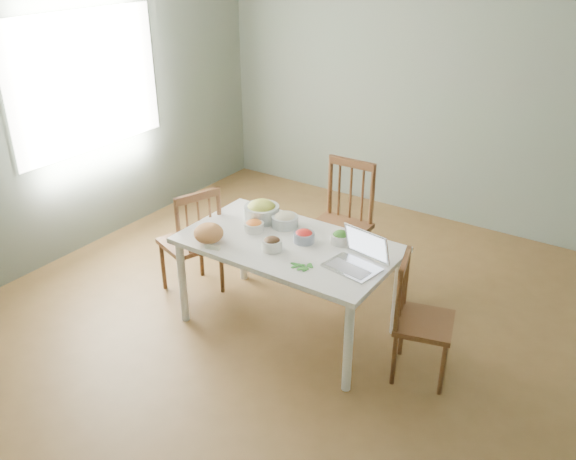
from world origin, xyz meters
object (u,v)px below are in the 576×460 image
Objects in this scene: chair_left at (190,240)px; bowl_squash at (262,211)px; laptop at (353,253)px; bread_boule at (209,233)px; chair_right at (425,320)px; dining_table at (288,286)px; chair_far at (338,226)px.

bowl_squash is (0.56, 0.22, 0.32)m from chair_left.
bread_boule is at bearing -157.26° from laptop.
chair_right is at bearing 12.91° from bread_boule.
chair_right is 1.46m from bowl_squash.
bowl_squash is at bearing 68.69° from chair_right.
laptop is (-0.49, -0.11, 0.40)m from chair_right.
chair_right is at bearing 2.56° from dining_table.
bowl_squash is at bearing 173.69° from laptop.
bread_boule is 0.62× the size of laptop.
bowl_squash is (0.10, 0.50, 0.01)m from bread_boule.
chair_right is 2.53× the size of laptop.
dining_table is at bearing 32.37° from bread_boule.
laptop is (0.58, -0.86, 0.32)m from chair_far.
dining_table is 1.04m from chair_right.
chair_right is (1.04, 0.05, 0.07)m from dining_table.
laptop reaches higher than dining_table.
bowl_squash is (-0.37, 0.20, 0.43)m from dining_table.
chair_far is at bearing 133.81° from laptop.
chair_left is 0.68m from bowl_squash.
bread_boule is 0.51m from bowl_squash.
bowl_squash is at bearing -121.11° from chair_far.
bread_boule is (-1.51, -0.35, 0.35)m from chair_right.
chair_left is at bearing -159.06° from bowl_squash.
chair_left reaches higher than dining_table.
laptop reaches higher than bowl_squash.
chair_right is at bearing -35.75° from chair_far.
chair_far is at bearing 67.85° from bread_boule.
chair_far is 1.21m from bread_boule.
chair_left is 1.97m from chair_right.
dining_table is at bearing -88.74° from chair_far.
laptop is at bearing -7.03° from dining_table.
chair_right is at bearing 110.90° from chair_left.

